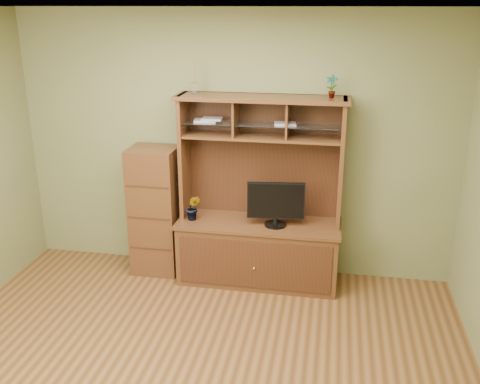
# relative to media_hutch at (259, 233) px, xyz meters

# --- Properties ---
(room) EXTENTS (4.54, 4.04, 2.74)m
(room) POSITION_rel_media_hutch_xyz_m (-0.31, -1.73, 0.83)
(room) COLOR #513217
(room) RESTS_ON ground
(media_hutch) EXTENTS (1.66, 0.61, 1.90)m
(media_hutch) POSITION_rel_media_hutch_xyz_m (0.00, 0.00, 0.00)
(media_hutch) COLOR #4F2F16
(media_hutch) RESTS_ON room
(monitor) EXTENTS (0.56, 0.22, 0.45)m
(monitor) POSITION_rel_media_hutch_xyz_m (0.17, -0.08, 0.36)
(monitor) COLOR black
(monitor) RESTS_ON media_hutch
(orchid_plant) EXTENTS (0.15, 0.13, 0.26)m
(orchid_plant) POSITION_rel_media_hutch_xyz_m (-0.66, -0.08, 0.26)
(orchid_plant) COLOR #3C6021
(orchid_plant) RESTS_ON media_hutch
(top_plant) EXTENTS (0.12, 0.09, 0.21)m
(top_plant) POSITION_rel_media_hutch_xyz_m (0.65, 0.08, 1.48)
(top_plant) COLOR #2B6222
(top_plant) RESTS_ON media_hutch
(reed_diffuser) EXTENTS (0.06, 0.06, 0.31)m
(reed_diffuser) POSITION_rel_media_hutch_xyz_m (-0.66, 0.08, 1.50)
(reed_diffuser) COLOR silver
(reed_diffuser) RESTS_ON media_hutch
(magazines) EXTENTS (1.01, 0.19, 0.04)m
(magazines) POSITION_rel_media_hutch_xyz_m (-0.28, 0.08, 1.13)
(magazines) COLOR #BABABF
(magazines) RESTS_ON media_hutch
(side_cabinet) EXTENTS (0.48, 0.44, 1.35)m
(side_cabinet) POSITION_rel_media_hutch_xyz_m (-1.10, 0.03, 0.15)
(side_cabinet) COLOR #4F2F16
(side_cabinet) RESTS_ON room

